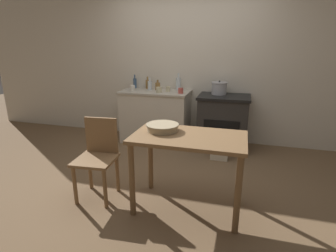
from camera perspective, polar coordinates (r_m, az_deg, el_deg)
ground_plane at (r=3.36m, az=-1.71°, el=-10.99°), size 14.00×14.00×0.00m
wall_back at (r=4.51m, az=4.39°, el=13.12°), size 8.00×0.07×2.55m
counter_cabinet at (r=4.46m, az=-2.69°, el=2.14°), size 1.13×0.62×0.87m
stove at (r=4.25m, az=11.85°, el=0.90°), size 0.79×0.63×0.85m
work_table at (r=2.51m, az=4.50°, el=-4.86°), size 1.06×0.62×0.77m
chair at (r=2.90m, az=-14.99°, el=-6.18°), size 0.43×0.43×0.85m
flour_sack at (r=3.86m, az=11.20°, el=-4.27°), size 0.24×0.17×0.40m
stock_pot at (r=4.23m, az=11.07°, el=8.08°), size 0.25×0.25×0.22m
mixing_bowl_large at (r=2.59m, az=-1.22°, el=-0.19°), size 0.33×0.33×0.07m
bottle_far_left at (r=4.46m, az=-2.26°, el=8.70°), size 0.08×0.08×0.17m
bottle_left at (r=4.44m, az=-3.97°, el=8.85°), size 0.07×0.07×0.21m
bottle_mid_left at (r=4.70m, az=-7.21°, el=9.31°), size 0.06×0.06×0.23m
bottle_center_left at (r=4.45m, az=2.27°, el=9.22°), size 0.08×0.08×0.28m
bottle_center at (r=4.62m, az=-4.48°, el=9.12°), size 0.06×0.06×0.20m
cup_center_right at (r=4.27m, az=0.01°, el=8.04°), size 0.07×0.07×0.09m
cup_mid_right at (r=4.19m, az=-1.97°, el=7.88°), size 0.09×0.09×0.09m
cup_right at (r=4.12m, az=2.77°, el=7.68°), size 0.08×0.08×0.09m
cup_far_right at (r=4.33m, az=-7.77°, el=8.11°), size 0.08×0.08×0.10m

